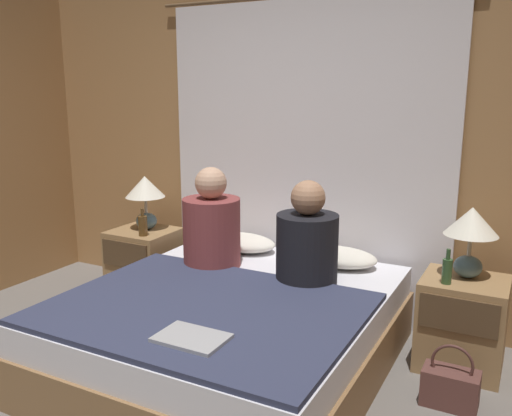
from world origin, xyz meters
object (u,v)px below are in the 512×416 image
Objects in this scene: lamp_right at (471,230)px; pillow_left at (241,242)px; bed at (233,331)px; person_left_in_bed at (212,227)px; pillow_right at (337,257)px; beer_bottle_on_left_stand at (143,225)px; nightstand_left at (145,263)px; beer_bottle_on_right_stand at (447,270)px; handbag_on_floor at (450,386)px; lamp_left at (145,193)px; person_right_in_bed at (307,242)px; nightstand_right at (462,323)px; laptop_on_bed at (192,338)px.

pillow_left is (-1.57, 0.05, -0.30)m from lamp_right.
bed is 3.59× the size of pillow_left.
person_left_in_bed is (-1.57, -0.34, -0.09)m from lamp_right.
pillow_left reaches higher than bed.
pillow_right is 2.55× the size of beer_bottle_on_left_stand.
nightstand_left is 2.34m from beer_bottle_on_right_stand.
nightstand_left reaches higher than handbag_on_floor.
lamp_left and lamp_right have the same top height.
pillow_left is 0.85× the size of person_right_in_bed.
beer_bottle_on_right_stand is at bearing -118.48° from lamp_right.
nightstand_right is at bearing -7.05° from pillow_right.
nightstand_right is at bearing 91.94° from handbag_on_floor.
lamp_right is 2.01× the size of beer_bottle_on_left_stand.
handbag_on_floor is at bearing -19.70° from pillow_left.
lamp_right is at bearing 12.08° from person_left_in_bed.
laptop_on_bed reaches higher than bed.
pillow_left is (-1.57, 0.10, 0.26)m from nightstand_right.
person_right_in_bed is at bearing -99.10° from pillow_right.
bed is at bearing -30.36° from lamp_left.
person_right_in_bed is (1.51, -0.29, 0.46)m from nightstand_left.
person_left_in_bed reaches higher than pillow_right.
nightstand_left is 2.40m from nightstand_right.
handbag_on_floor is at bearing -34.07° from pillow_right.
nightstand_right is at bearing 10.40° from person_left_in_bed.
pillow_right is 1.44m from laptop_on_bed.
bed is 9.41× the size of beer_bottle_on_right_stand.
beer_bottle_on_right_stand is (1.48, 0.17, -0.12)m from person_left_in_bed.
handbag_on_floor is at bearing -88.24° from lamp_right.
nightstand_left reaches higher than bed.
nightstand_right is 1.69m from laptop_on_bed.
beer_bottle_on_left_stand is (-2.29, -0.12, 0.36)m from nightstand_right.
pillow_left is 1.52m from laptop_on_bed.
lamp_left reaches higher than pillow_left.
lamp_right reaches higher than nightstand_right.
bed is 5.56× the size of handbag_on_floor.
laptop_on_bed is at bearing -44.07° from nightstand_left.
beer_bottle_on_left_stand is 0.61× the size of handbag_on_floor.
bed is 1.28m from beer_bottle_on_left_stand.
handbag_on_floor is at bearing -12.03° from lamp_left.
bed is at bearing -44.44° from person_left_in_bed.
pillow_right is at bearing 8.68° from beer_bottle_on_left_stand.
laptop_on_bed is at bearing -127.03° from lamp_right.
beer_bottle_on_left_stand is at bearing 173.25° from person_right_in_bed.
laptop_on_bed is (0.54, -1.42, -0.02)m from pillow_left.
handbag_on_floor is at bearing -88.06° from nightstand_right.
person_left_in_bed is (-0.37, 0.37, 0.51)m from bed.
nightstand_left is at bearing -172.95° from pillow_left.
person_right_in_bed is (0.68, 0.00, -0.01)m from person_left_in_bed.
pillow_left is 1.74m from handbag_on_floor.
lamp_left is 1.00× the size of lamp_right.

